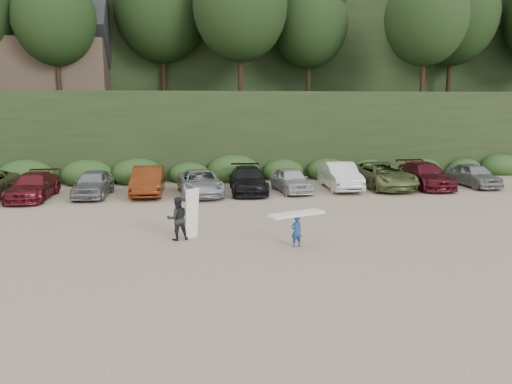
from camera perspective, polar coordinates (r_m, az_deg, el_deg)
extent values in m
plane|color=tan|center=(19.63, -0.28, -5.33)|extent=(120.00, 120.00, 0.00)
cube|color=black|center=(40.85, -5.21, 7.02)|extent=(80.00, 14.00, 6.00)
cube|color=black|center=(58.81, -6.62, 12.84)|extent=(90.00, 30.00, 16.00)
ellipsoid|color=black|center=(41.18, -5.40, 18.20)|extent=(66.00, 12.00, 10.00)
cube|color=#2B491E|center=(33.59, -5.13, 2.21)|extent=(46.20, 2.00, 1.20)
cube|color=brown|center=(43.70, -21.86, 13.12)|extent=(8.00, 6.00, 4.00)
imported|color=maroon|center=(30.00, -24.12, 0.61)|extent=(2.23, 5.00, 1.42)
imported|color=gray|center=(29.57, -18.10, 0.95)|extent=(2.08, 4.53, 1.51)
imported|color=#60260E|center=(29.36, -12.26, 1.25)|extent=(1.84, 4.90, 1.60)
imported|color=#AEB0B5|center=(28.81, -6.38, 1.07)|extent=(2.65, 5.22, 1.41)
imported|color=black|center=(29.44, -0.92, 1.41)|extent=(2.45, 5.29, 1.50)
imported|color=silver|center=(29.69, 4.03, 1.41)|extent=(2.05, 4.35, 1.44)
imported|color=white|center=(30.98, 9.58, 1.84)|extent=(2.01, 5.06, 1.64)
imported|color=#636F40|center=(31.93, 14.30, 1.87)|extent=(2.80, 5.78, 1.59)
imported|color=#4E111B|center=(32.89, 18.77, 1.83)|extent=(2.43, 5.41, 1.54)
imported|color=gray|center=(34.43, 23.64, 1.81)|extent=(1.76, 4.32, 1.47)
imported|color=navy|center=(18.46, 4.63, -4.49)|extent=(0.48, 0.37, 1.17)
cube|color=white|center=(18.30, 4.66, -2.50)|extent=(2.22, 1.30, 0.09)
imported|color=black|center=(19.47, -8.97, -3.02)|extent=(0.93, 0.79, 1.69)
cube|color=white|center=(19.55, -7.37, -2.47)|extent=(0.63, 0.54, 1.99)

